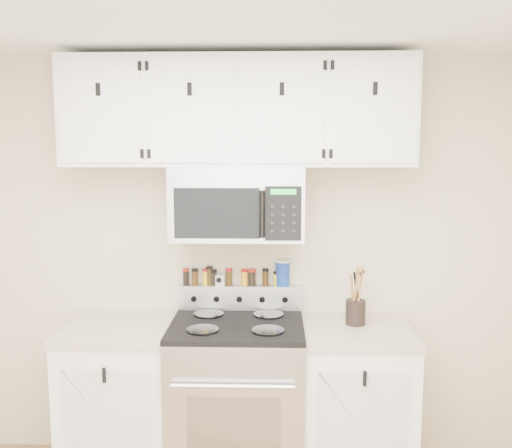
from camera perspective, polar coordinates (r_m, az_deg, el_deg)
The scene contains 19 objects.
back_wall at distance 3.55m, azimuth -1.61°, elevation -3.65°, with size 3.50×0.01×2.50m, color #C5B394.
range at distance 3.49m, azimuth -1.88°, elevation -17.09°, with size 0.76×0.65×1.10m.
base_cabinet_left at distance 3.63m, azimuth -13.28°, elevation -16.74°, with size 0.64×0.62×0.92m.
base_cabinet_right at distance 3.55m, azimuth 9.86°, elevation -17.22°, with size 0.64×0.62×0.92m.
microwave at distance 3.31m, azimuth -1.82°, elevation 2.14°, with size 0.76×0.44×0.42m.
upper_cabinets at distance 3.32m, azimuth -1.84°, elevation 11.14°, with size 2.00×0.35×0.62m.
utensil_crock at distance 3.42m, azimuth 9.93°, elevation -8.49°, with size 0.12×0.12×0.34m.
kitchen_timer at distance 3.56m, azimuth -3.70°, elevation -5.60°, with size 0.06×0.05×0.07m, color silver.
salt_canister at distance 3.53m, azimuth 2.67°, elevation -4.90°, with size 0.09×0.09×0.16m.
spice_jar_0 at distance 3.58m, azimuth -7.03°, elevation -5.23°, with size 0.04×0.04×0.10m.
spice_jar_1 at distance 3.57m, azimuth -6.12°, elevation -5.26°, with size 0.04×0.04×0.10m.
spice_jar_2 at distance 3.56m, azimuth -5.07°, elevation -5.28°, with size 0.04×0.04×0.10m.
spice_jar_3 at distance 3.56m, azimuth -4.68°, elevation -5.15°, with size 0.04×0.04×0.12m.
spice_jar_4 at distance 3.56m, azimuth -4.30°, elevation -5.34°, with size 0.05×0.05×0.10m.
spice_jar_5 at distance 3.55m, azimuth -2.72°, elevation -5.29°, with size 0.04×0.04×0.10m.
spice_jar_6 at distance 3.54m, azimuth -1.17°, elevation -5.33°, with size 0.04×0.04×0.10m.
spice_jar_7 at distance 3.54m, azimuth -0.40°, elevation -5.33°, with size 0.05×0.05×0.10m.
spice_jar_8 at distance 3.54m, azimuth 0.94°, elevation -5.31°, with size 0.04×0.04×0.11m.
spice_jar_9 at distance 3.54m, azimuth 2.05°, elevation -5.46°, with size 0.04×0.04×0.09m.
Camera 1 is at (0.21, -1.73, 1.96)m, focal length 40.00 mm.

